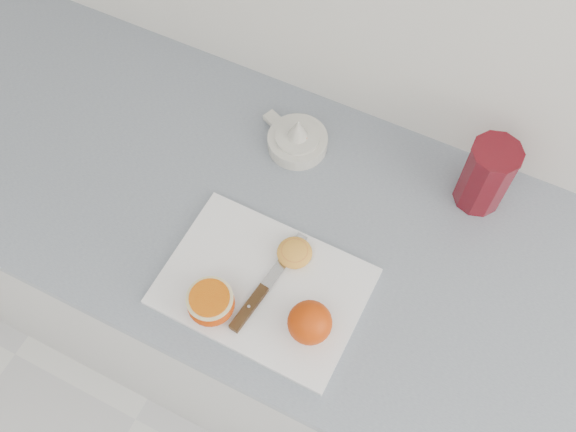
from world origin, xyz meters
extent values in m
cube|color=silver|center=(-0.03, 1.70, 0.43)|extent=(2.34, 0.60, 0.86)
cube|color=#919CA4|center=(-0.03, 1.70, 0.88)|extent=(2.40, 0.64, 0.03)
cube|color=white|center=(-0.10, 1.56, 0.90)|extent=(0.36, 0.26, 0.01)
sphere|color=#C63500|center=(0.01, 1.52, 0.94)|extent=(0.08, 0.08, 0.08)
ellipsoid|color=#C63500|center=(-0.16, 1.48, 0.92)|extent=(0.08, 0.08, 0.04)
cylinder|color=beige|center=(-0.16, 1.48, 0.95)|extent=(0.08, 0.08, 0.00)
cylinder|color=orange|center=(-0.16, 1.48, 0.95)|extent=(0.07, 0.07, 0.00)
ellipsoid|color=gold|center=(-0.07, 1.63, 0.92)|extent=(0.06, 0.06, 0.03)
cylinder|color=orange|center=(-0.07, 1.63, 0.92)|extent=(0.05, 0.05, 0.00)
cube|color=#412816|center=(-0.10, 1.51, 0.91)|extent=(0.03, 0.10, 0.01)
cube|color=#B7B7BC|center=(-0.09, 1.61, 0.91)|extent=(0.04, 0.12, 0.00)
cylinder|color=#B7B7BC|center=(-0.10, 1.51, 0.91)|extent=(0.01, 0.01, 0.01)
cylinder|color=white|center=(-0.18, 1.86, 0.91)|extent=(0.12, 0.12, 0.03)
cylinder|color=white|center=(-0.18, 1.86, 0.92)|extent=(0.09, 0.09, 0.01)
cone|color=white|center=(-0.18, 1.86, 0.95)|extent=(0.04, 0.04, 0.04)
cube|color=white|center=(-0.25, 1.89, 0.91)|extent=(0.05, 0.04, 0.01)
ellipsoid|color=#DD3800|center=(-0.17, 1.85, 0.93)|extent=(0.01, 0.01, 0.00)
ellipsoid|color=#DD3800|center=(-0.19, 1.87, 0.93)|extent=(0.01, 0.01, 0.00)
ellipsoid|color=#DD3800|center=(-0.19, 1.85, 0.93)|extent=(0.01, 0.01, 0.00)
ellipsoid|color=#DD3800|center=(-0.16, 1.86, 0.93)|extent=(0.01, 0.01, 0.00)
cylinder|color=maroon|center=(0.18, 1.91, 0.96)|extent=(0.09, 0.09, 0.15)
cylinder|color=#DE3B00|center=(0.18, 1.91, 0.91)|extent=(0.08, 0.08, 0.03)
cylinder|color=maroon|center=(0.18, 1.91, 1.04)|extent=(0.09, 0.09, 0.00)
camera|label=1|loc=(0.14, 1.18, 1.95)|focal=40.00mm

